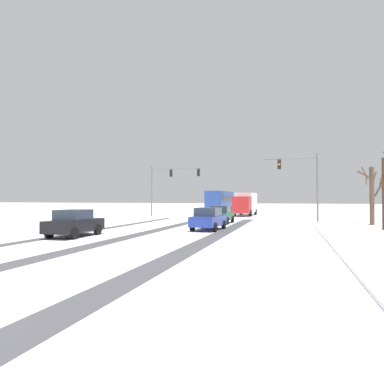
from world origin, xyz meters
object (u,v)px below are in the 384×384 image
(traffic_signal_far_left, at_px, (169,180))
(bare_tree_sidewalk_mid, at_px, (384,191))
(car_blue_second, at_px, (208,219))
(bus_oncoming, at_px, (220,200))
(car_dark_green_lead, at_px, (221,214))
(bare_tree_sidewalk_far, at_px, (372,193))
(box_truck_delivery, at_px, (245,203))
(traffic_signal_near_right, at_px, (303,176))
(car_black_third, at_px, (74,223))

(traffic_signal_far_left, bearing_deg, bare_tree_sidewalk_mid, -33.44)
(car_blue_second, distance_m, bus_oncoming, 29.51)
(traffic_signal_far_left, distance_m, car_dark_green_lead, 14.84)
(bus_oncoming, height_order, bare_tree_sidewalk_far, bare_tree_sidewalk_far)
(box_truck_delivery, bearing_deg, bare_tree_sidewalk_far, -46.68)
(traffic_signal_far_left, relative_size, bus_oncoming, 0.61)
(car_dark_green_lead, bearing_deg, traffic_signal_far_left, 129.27)
(traffic_signal_far_left, height_order, traffic_signal_near_right, same)
(traffic_signal_far_left, xyz_separation_m, car_black_third, (2.73, -24.22, -3.86))
(traffic_signal_far_left, xyz_separation_m, bare_tree_sidewalk_far, (21.97, -9.23, -1.89))
(bus_oncoming, height_order, bare_tree_sidewalk_mid, bare_tree_sidewalk_mid)
(traffic_signal_far_left, distance_m, bare_tree_sidewalk_mid, 26.10)
(box_truck_delivery, bearing_deg, traffic_signal_far_left, -156.38)
(car_dark_green_lead, xyz_separation_m, car_black_third, (-6.34, -13.13, 0.00))
(car_blue_second, bearing_deg, bus_oncoming, 99.64)
(car_black_third, bearing_deg, bare_tree_sidewalk_mid, 27.45)
(traffic_signal_far_left, relative_size, car_black_third, 1.63)
(traffic_signal_far_left, height_order, bare_tree_sidewalk_far, traffic_signal_far_left)
(traffic_signal_near_right, relative_size, bare_tree_sidewalk_mid, 1.15)
(traffic_signal_near_right, distance_m, car_dark_green_lead, 8.61)
(bare_tree_sidewalk_mid, bearing_deg, box_truck_delivery, 123.77)
(traffic_signal_near_right, relative_size, bare_tree_sidewalk_far, 1.28)
(traffic_signal_near_right, bearing_deg, bus_oncoming, 121.36)
(box_truck_delivery, bearing_deg, traffic_signal_near_right, -60.38)
(car_black_third, distance_m, box_truck_delivery, 29.11)
(traffic_signal_near_right, relative_size, bus_oncoming, 0.59)
(car_dark_green_lead, bearing_deg, bare_tree_sidewalk_mid, -14.43)
(traffic_signal_near_right, distance_m, bare_tree_sidewalk_mid, 8.48)
(traffic_signal_far_left, relative_size, car_blue_second, 1.61)
(car_black_third, height_order, box_truck_delivery, box_truck_delivery)
(traffic_signal_far_left, bearing_deg, box_truck_delivery, 23.62)
(traffic_signal_near_right, xyz_separation_m, bare_tree_sidewalk_mid, (5.44, -6.31, -1.55))
(car_black_third, relative_size, bus_oncoming, 0.37)
(traffic_signal_near_right, bearing_deg, bare_tree_sidewalk_mid, -49.27)
(car_dark_green_lead, distance_m, car_black_third, 14.58)
(traffic_signal_far_left, distance_m, car_black_third, 24.68)
(car_blue_second, relative_size, bare_tree_sidewalk_mid, 0.74)
(traffic_signal_far_left, distance_m, bare_tree_sidewalk_far, 23.90)
(traffic_signal_near_right, distance_m, car_blue_second, 12.43)
(box_truck_delivery, height_order, bare_tree_sidewalk_far, bare_tree_sidewalk_far)
(car_dark_green_lead, xyz_separation_m, bare_tree_sidewalk_mid, (12.66, -3.26, 2.00))
(car_dark_green_lead, bearing_deg, traffic_signal_near_right, 22.94)
(bare_tree_sidewalk_mid, bearing_deg, bus_oncoming, 123.88)
(car_dark_green_lead, relative_size, car_black_third, 1.00)
(box_truck_delivery, bearing_deg, bus_oncoming, 124.16)
(car_blue_second, relative_size, bare_tree_sidewalk_far, 0.82)
(car_blue_second, height_order, box_truck_delivery, box_truck_delivery)
(traffic_signal_far_left, height_order, car_dark_green_lead, traffic_signal_far_left)
(traffic_signal_near_right, height_order, car_black_third, traffic_signal_near_right)
(car_blue_second, xyz_separation_m, box_truck_delivery, (-0.08, 21.91, 0.82))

